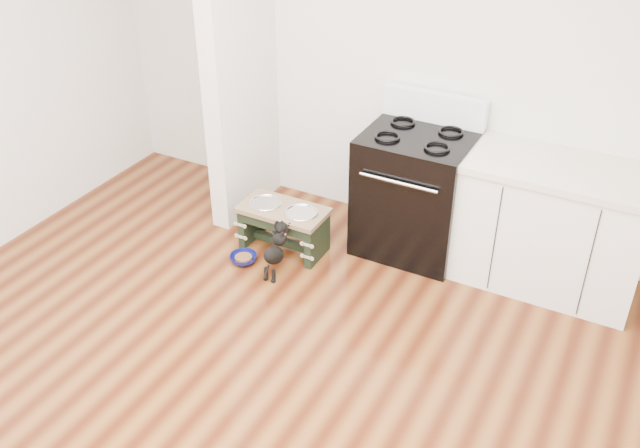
{
  "coord_description": "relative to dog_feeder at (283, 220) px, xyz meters",
  "views": [
    {
      "loc": [
        1.75,
        -2.13,
        3.04
      ],
      "look_at": [
        -0.13,
        1.4,
        0.51
      ],
      "focal_mm": 40.0,
      "sensor_mm": 36.0,
      "label": 1
    }
  ],
  "objects": [
    {
      "name": "dog_feeder",
      "position": [
        0.0,
        0.0,
        0.0
      ],
      "size": [
        0.64,
        0.34,
        0.37
      ],
      "color": "black",
      "rests_on": "ground"
    },
    {
      "name": "partition_wall",
      "position": [
        -0.59,
        0.43,
        1.1
      ],
      "size": [
        0.15,
        0.8,
        2.7
      ],
      "primitive_type": "cube",
      "color": "silver",
      "rests_on": "ground"
    },
    {
      "name": "room_shell",
      "position": [
        0.58,
        -1.67,
        1.37
      ],
      "size": [
        5.0,
        5.0,
        5.0
      ],
      "color": "silver",
      "rests_on": "ground"
    },
    {
      "name": "cabinet_run",
      "position": [
        1.81,
        0.5,
        0.2
      ],
      "size": [
        1.24,
        0.64,
        0.91
      ],
      "color": "white",
      "rests_on": "ground"
    },
    {
      "name": "ground",
      "position": [
        0.58,
        -1.67,
        -0.25
      ],
      "size": [
        5.0,
        5.0,
        0.0
      ],
      "primitive_type": "plane",
      "color": "#441B0C",
      "rests_on": "ground"
    },
    {
      "name": "floor_bowl",
      "position": [
        -0.17,
        -0.29,
        -0.22
      ],
      "size": [
        0.22,
        0.22,
        0.06
      ],
      "rotation": [
        0.0,
        0.0,
        -0.13
      ],
      "color": "#0C1057",
      "rests_on": "ground"
    },
    {
      "name": "oven_range",
      "position": [
        0.83,
        0.49,
        0.23
      ],
      "size": [
        0.76,
        0.69,
        1.14
      ],
      "color": "black",
      "rests_on": "ground"
    },
    {
      "name": "puppy",
      "position": [
        0.11,
        -0.3,
        -0.04
      ],
      "size": [
        0.11,
        0.33,
        0.39
      ],
      "color": "black",
      "rests_on": "ground"
    }
  ]
}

